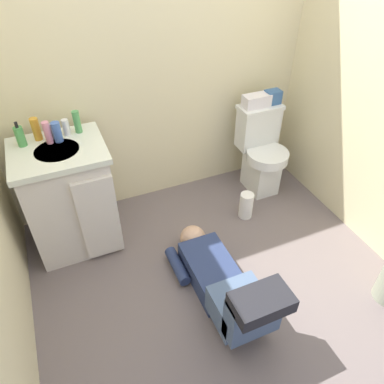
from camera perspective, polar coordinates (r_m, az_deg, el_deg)
ground_plane at (r=2.68m, az=2.84°, el=-11.97°), size 2.89×2.96×0.04m
wall_back at (r=2.77m, az=-6.01°, el=20.79°), size 2.55×0.08×2.40m
toilet at (r=3.19m, az=10.73°, el=6.28°), size 0.36×0.46×0.75m
vanity_cabinet at (r=2.70m, az=-18.52°, el=-0.78°), size 0.60×0.53×0.82m
faucet at (r=2.58m, az=-21.11°, el=8.86°), size 0.02×0.02×0.10m
person_plumber at (r=2.36m, az=5.07°, el=-14.16°), size 0.39×1.06×0.52m
tissue_box at (r=3.02m, az=10.06°, el=13.88°), size 0.22×0.11×0.10m
toiletry_bag at (r=3.10m, az=12.51°, el=14.31°), size 0.12×0.09×0.11m
soap_dispenser at (r=2.56m, az=-25.31°, el=7.90°), size 0.06×0.06×0.17m
bottle_amber at (r=2.59m, az=-23.21°, el=9.04°), size 0.05×0.05×0.15m
bottle_pink at (r=2.52m, az=-21.67°, el=8.62°), size 0.05×0.05×0.15m
bottle_blue at (r=2.52m, az=-20.37°, el=8.79°), size 0.06×0.06×0.13m
bottle_white at (r=2.59m, az=-19.12°, el=9.57°), size 0.05×0.05×0.11m
bottle_green at (r=2.58m, az=-17.55°, el=10.42°), size 0.05×0.05×0.15m
paper_towel_roll at (r=2.99m, az=8.46°, el=-2.08°), size 0.11×0.11×0.23m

